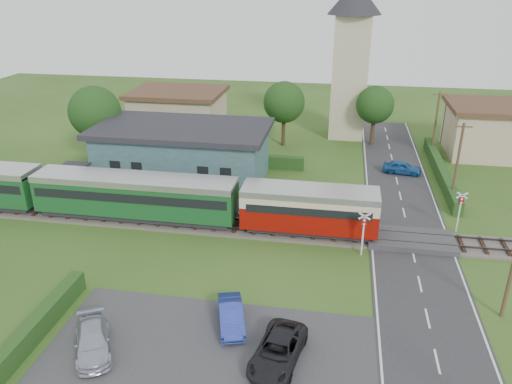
% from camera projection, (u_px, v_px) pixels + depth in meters
% --- Properties ---
extents(ground, '(120.00, 120.00, 0.00)m').
position_uv_depth(ground, '(271.00, 244.00, 36.26)').
color(ground, '#2D4C19').
extents(railway_track, '(76.00, 3.20, 0.49)m').
position_uv_depth(railway_track, '(275.00, 230.00, 38.02)').
color(railway_track, '#4C443D').
rests_on(railway_track, ground).
extents(road, '(6.00, 70.00, 0.05)m').
position_uv_depth(road, '(414.00, 256.00, 34.67)').
color(road, '#28282B').
rests_on(road, ground).
extents(car_park, '(17.00, 9.00, 0.08)m').
position_uv_depth(car_park, '(209.00, 354.00, 25.64)').
color(car_park, '#333335').
rests_on(car_park, ground).
extents(crossing_deck, '(6.20, 3.40, 0.45)m').
position_uv_depth(crossing_deck, '(411.00, 240.00, 36.39)').
color(crossing_deck, '#333335').
rests_on(crossing_deck, ground).
extents(platform, '(30.00, 3.00, 0.45)m').
position_uv_depth(platform, '(164.00, 202.00, 42.45)').
color(platform, gray).
rests_on(platform, ground).
extents(equipment_hut, '(2.30, 2.30, 2.55)m').
position_uv_depth(equipment_hut, '(75.00, 179.00, 43.11)').
color(equipment_hut, '#C1B28F').
rests_on(equipment_hut, platform).
extents(station_building, '(16.00, 9.00, 5.30)m').
position_uv_depth(station_building, '(183.00, 153.00, 46.70)').
color(station_building, '#467076').
rests_on(station_building, ground).
extents(train, '(43.20, 2.90, 3.40)m').
position_uv_depth(train, '(97.00, 192.00, 39.46)').
color(train, '#232328').
rests_on(train, ground).
extents(church_tower, '(6.00, 6.00, 17.60)m').
position_uv_depth(church_tower, '(352.00, 49.00, 56.69)').
color(church_tower, '#C1B28F').
rests_on(church_tower, ground).
extents(house_west, '(10.80, 8.80, 5.50)m').
position_uv_depth(house_west, '(179.00, 112.00, 60.11)').
color(house_west, tan).
rests_on(house_west, ground).
extents(house_east, '(8.80, 8.80, 5.50)m').
position_uv_depth(house_east, '(488.00, 129.00, 53.66)').
color(house_east, tan).
rests_on(house_east, ground).
extents(hedge_carpark, '(0.80, 9.00, 1.20)m').
position_uv_depth(hedge_carpark, '(38.00, 325.00, 26.92)').
color(hedge_carpark, '#193814').
rests_on(hedge_carpark, ground).
extents(hedge_roadside, '(0.80, 18.00, 1.20)m').
position_uv_depth(hedge_roadside, '(440.00, 171.00, 48.23)').
color(hedge_roadside, '#193814').
rests_on(hedge_roadside, ground).
extents(hedge_station, '(22.00, 0.80, 1.30)m').
position_uv_depth(hedge_station, '(198.00, 158.00, 51.59)').
color(hedge_station, '#193814').
rests_on(hedge_station, ground).
extents(tree_a, '(5.20, 5.20, 8.00)m').
position_uv_depth(tree_a, '(95.00, 112.00, 49.93)').
color(tree_a, '#332316').
rests_on(tree_a, ground).
extents(tree_b, '(4.60, 4.60, 7.34)m').
position_uv_depth(tree_b, '(284.00, 102.00, 55.36)').
color(tree_b, '#332316').
rests_on(tree_b, ground).
extents(tree_c, '(4.20, 4.20, 6.78)m').
position_uv_depth(tree_c, '(375.00, 105.00, 55.72)').
color(tree_c, '#332316').
rests_on(tree_c, ground).
extents(utility_pole_c, '(1.40, 0.22, 7.00)m').
position_uv_depth(utility_pole_c, '(457.00, 162.00, 41.60)').
color(utility_pole_c, '#473321').
rests_on(utility_pole_c, ground).
extents(utility_pole_d, '(1.40, 0.22, 7.00)m').
position_uv_depth(utility_pole_d, '(435.00, 124.00, 52.44)').
color(utility_pole_d, '#473321').
rests_on(utility_pole_d, ground).
extents(crossing_signal_near, '(0.84, 0.28, 3.28)m').
position_uv_depth(crossing_signal_near, '(364.00, 228.00, 34.03)').
color(crossing_signal_near, silver).
rests_on(crossing_signal_near, ground).
extents(crossing_signal_far, '(0.84, 0.28, 3.28)m').
position_uv_depth(crossing_signal_far, '(460.00, 206.00, 37.22)').
color(crossing_signal_far, silver).
rests_on(crossing_signal_far, ground).
extents(streetlamp_west, '(0.30, 0.30, 5.15)m').
position_uv_depth(streetlamp_west, '(106.00, 119.00, 56.60)').
color(streetlamp_west, '#3F3F47').
rests_on(streetlamp_west, ground).
extents(streetlamp_east, '(0.30, 0.30, 5.15)m').
position_uv_depth(streetlamp_east, '(444.00, 118.00, 56.91)').
color(streetlamp_east, '#3F3F47').
rests_on(streetlamp_east, ground).
extents(car_on_road, '(3.87, 2.01, 1.26)m').
position_uv_depth(car_on_road, '(402.00, 167.00, 48.86)').
color(car_on_road, '#1C5294').
rests_on(car_on_road, road).
extents(car_park_blue, '(2.34, 3.97, 1.24)m').
position_uv_depth(car_park_blue, '(231.00, 315.00, 27.54)').
color(car_park_blue, '#27399C').
rests_on(car_park_blue, car_park).
extents(car_park_silver, '(3.47, 4.49, 1.21)m').
position_uv_depth(car_park_silver, '(93.00, 341.00, 25.62)').
color(car_park_silver, '#A7ABBB').
rests_on(car_park_silver, car_park).
extents(car_park_dark, '(2.88, 4.91, 1.28)m').
position_uv_depth(car_park_dark, '(278.00, 351.00, 24.91)').
color(car_park_dark, black).
rests_on(car_park_dark, car_park).
extents(pedestrian_near, '(0.81, 0.63, 1.98)m').
position_uv_depth(pedestrian_near, '(252.00, 194.00, 40.99)').
color(pedestrian_near, gray).
rests_on(pedestrian_near, platform).
extents(pedestrian_far, '(0.61, 0.76, 1.48)m').
position_uv_depth(pedestrian_far, '(77.00, 188.00, 42.88)').
color(pedestrian_far, gray).
rests_on(pedestrian_far, platform).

